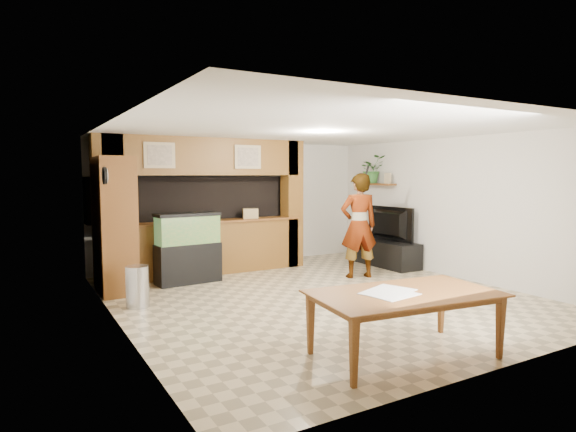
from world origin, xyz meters
TOP-DOWN VIEW (x-y plane):
  - floor at (0.00, 0.00)m, footprint 6.50×6.50m
  - ceiling at (0.00, 0.00)m, footprint 6.50×6.50m
  - wall_back at (0.00, 3.25)m, footprint 6.00×0.00m
  - wall_left at (-3.00, 0.00)m, footprint 0.00×6.50m
  - wall_right at (3.00, 0.00)m, footprint 0.00×6.50m
  - partition at (-0.95, 2.64)m, footprint 4.20×0.99m
  - wall_clock at (-2.97, 1.00)m, footprint 0.05×0.25m
  - wall_shelf at (2.85, 1.95)m, footprint 0.25×0.90m
  - pantry_cabinet at (-2.70, 1.85)m, footprint 0.55×0.90m
  - trash_can at (-2.60, 0.80)m, footprint 0.33×0.33m
  - aquarium at (-1.47, 1.95)m, footprint 1.12×0.42m
  - tv_stand at (2.65, 1.45)m, footprint 0.58×1.58m
  - television at (2.65, 1.45)m, footprint 0.23×1.25m
  - photo_frame at (2.85, 1.64)m, footprint 0.06×0.17m
  - potted_plant at (2.82, 2.13)m, footprint 0.64×0.58m
  - person at (1.43, 0.82)m, footprint 0.81×0.64m
  - microphone at (1.48, 0.66)m, footprint 0.04×0.11m
  - dining_table at (-0.60, -2.56)m, footprint 2.07×1.31m
  - newspaper_a at (-0.74, -2.43)m, footprint 0.67×0.59m
  - newspaper_b at (-0.77, -2.55)m, footprint 0.53×0.42m
  - counter_box at (-0.01, 2.45)m, footprint 0.34×0.28m

SIDE VIEW (x-z plane):
  - floor at x=0.00m, z-range 0.00..0.00m
  - tv_stand at x=2.65m, z-range 0.00..0.53m
  - trash_can at x=-2.60m, z-range 0.00..0.60m
  - dining_table at x=-0.60m, z-range 0.00..0.69m
  - aquarium at x=-1.47m, z-range -0.01..1.23m
  - newspaper_b at x=-0.77m, z-range 0.69..0.70m
  - newspaper_a at x=-0.74m, z-range 0.69..0.70m
  - television at x=2.65m, z-range 0.53..1.24m
  - person at x=1.43m, z-range 0.00..1.94m
  - pantry_cabinet at x=-2.70m, z-range 0.00..2.20m
  - counter_box at x=-0.01m, z-range 1.04..1.24m
  - wall_back at x=0.00m, z-range -1.70..4.30m
  - wall_left at x=-3.00m, z-range -1.95..4.55m
  - wall_right at x=3.00m, z-range -1.95..4.55m
  - partition at x=-0.95m, z-range 0.01..2.61m
  - wall_shelf at x=2.85m, z-range 1.68..1.72m
  - photo_frame at x=2.85m, z-range 1.72..1.94m
  - wall_clock at x=-2.97m, z-range 1.77..2.02m
  - microphone at x=1.48m, z-range 1.90..2.07m
  - potted_plant at x=2.82m, z-range 1.72..2.34m
  - ceiling at x=0.00m, z-range 2.60..2.60m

